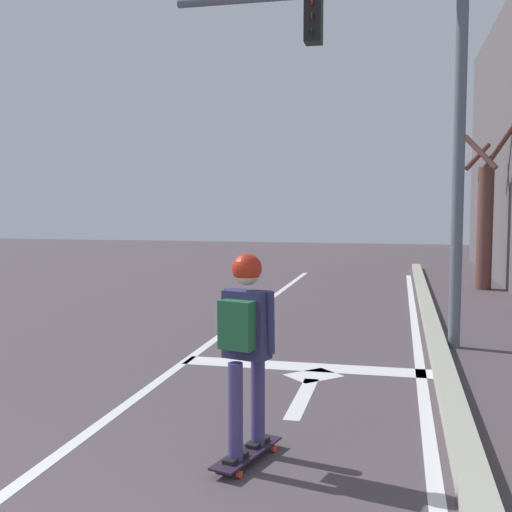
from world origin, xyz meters
TOP-DOWN VIEW (x-y plane):
  - lane_line_center at (-0.00, 6.00)m, footprint 0.12×20.00m
  - lane_line_curbside at (2.86, 6.00)m, footprint 0.12×20.00m
  - stop_bar at (1.51, 5.69)m, footprint 3.02×0.40m
  - lane_arrow_stem at (1.66, 4.48)m, footprint 0.16×1.40m
  - lane_arrow_head at (1.66, 5.33)m, footprint 0.71×0.71m
  - curb_strip at (3.11, 6.00)m, footprint 0.24×24.00m
  - skateboard at (1.48, 2.80)m, footprint 0.41×0.82m
  - skater at (1.48, 2.78)m, footprint 0.41×0.59m
  - traffic_signal_mast at (2.50, 7.19)m, footprint 4.04×0.34m
  - roadside_tree at (4.51, 13.52)m, footprint 1.15×1.18m

SIDE VIEW (x-z plane):
  - lane_line_center at x=0.00m, z-range 0.00..0.01m
  - lane_line_curbside at x=2.86m, z-range 0.00..0.01m
  - stop_bar at x=1.51m, z-range 0.00..0.01m
  - lane_arrow_stem at x=1.66m, z-range 0.00..0.01m
  - lane_arrow_head at x=1.66m, z-range 0.00..0.01m
  - skateboard at x=1.48m, z-range 0.03..0.11m
  - curb_strip at x=3.11m, z-range 0.00..0.14m
  - skater at x=1.48m, z-range 0.27..1.79m
  - roadside_tree at x=4.51m, z-range -0.25..3.50m
  - traffic_signal_mast at x=2.50m, z-range 0.90..6.13m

